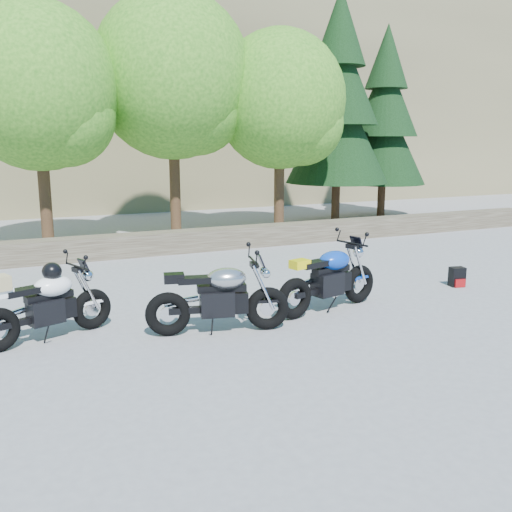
# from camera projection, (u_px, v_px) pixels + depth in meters

# --- Properties ---
(ground) EXTENTS (90.00, 90.00, 0.00)m
(ground) POSITION_uv_depth(u_px,v_px,m) (272.00, 320.00, 8.33)
(ground) COLOR slate
(ground) RESTS_ON ground
(stone_wall) EXTENTS (22.00, 0.55, 0.50)m
(stone_wall) POSITION_uv_depth(u_px,v_px,m) (169.00, 242.00, 13.19)
(stone_wall) COLOR #443B2D
(stone_wall) RESTS_ON ground
(hillside) EXTENTS (80.00, 30.00, 15.00)m
(hillside) POSITION_uv_depth(u_px,v_px,m) (109.00, 53.00, 33.05)
(hillside) COLOR brown
(hillside) RESTS_ON ground
(tree_decid_left) EXTENTS (3.67, 3.67, 5.62)m
(tree_decid_left) POSITION_uv_depth(u_px,v_px,m) (43.00, 93.00, 13.02)
(tree_decid_left) COLOR #382314
(tree_decid_left) RESTS_ON ground
(tree_decid_mid) EXTENTS (4.08, 4.08, 6.24)m
(tree_decid_mid) POSITION_uv_depth(u_px,v_px,m) (177.00, 82.00, 14.62)
(tree_decid_mid) COLOR #382314
(tree_decid_mid) RESTS_ON ground
(tree_decid_right) EXTENTS (3.54, 3.54, 5.41)m
(tree_decid_right) POSITION_uv_depth(u_px,v_px,m) (284.00, 105.00, 15.32)
(tree_decid_right) COLOR #382314
(tree_decid_right) RESTS_ON ground
(conifer_near) EXTENTS (3.17, 3.17, 7.06)m
(conifer_near) POSITION_uv_depth(u_px,v_px,m) (338.00, 103.00, 17.41)
(conifer_near) COLOR #382314
(conifer_near) RESTS_ON ground
(conifer_far) EXTENTS (2.82, 2.82, 6.27)m
(conifer_far) POSITION_uv_depth(u_px,v_px,m) (385.00, 119.00, 18.91)
(conifer_far) COLOR #382314
(conifer_far) RESTS_ON ground
(silver_bike) EXTENTS (1.95, 0.71, 0.99)m
(silver_bike) POSITION_uv_depth(u_px,v_px,m) (219.00, 298.00, 7.69)
(silver_bike) COLOR black
(silver_bike) RESTS_ON ground
(white_bike) EXTENTS (1.78, 0.83, 1.02)m
(white_bike) POSITION_uv_depth(u_px,v_px,m) (46.00, 303.00, 7.40)
(white_bike) COLOR black
(white_bike) RESTS_ON ground
(blue_bike) EXTENTS (1.99, 0.75, 1.01)m
(blue_bike) POSITION_uv_depth(u_px,v_px,m) (329.00, 279.00, 8.71)
(blue_bike) COLOR black
(blue_bike) RESTS_ON ground
(backpack) EXTENTS (0.28, 0.26, 0.35)m
(backpack) POSITION_uv_depth(u_px,v_px,m) (457.00, 277.00, 10.21)
(backpack) COLOR black
(backpack) RESTS_ON ground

